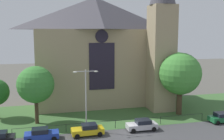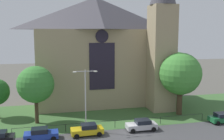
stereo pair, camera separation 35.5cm
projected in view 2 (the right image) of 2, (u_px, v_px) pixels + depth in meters
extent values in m
plane|color=#56544C|center=(113.00, 112.00, 44.87)|extent=(160.00, 160.00, 0.00)
cube|color=#424244|center=(135.00, 139.00, 33.31)|extent=(120.00, 8.00, 0.01)
cube|color=#3D6633|center=(115.00, 116.00, 42.94)|extent=(120.00, 20.00, 0.01)
cube|color=tan|center=(96.00, 66.00, 50.99)|extent=(22.00, 12.00, 14.00)
pyramid|color=#47444C|center=(96.00, 13.00, 49.61)|extent=(22.00, 12.00, 6.00)
cube|color=black|center=(102.00, 66.00, 45.06)|extent=(4.40, 0.16, 8.00)
cylinder|color=black|center=(102.00, 36.00, 44.36)|extent=(2.20, 0.15, 2.20)
cube|color=tan|center=(161.00, 59.00, 45.30)|extent=(4.00, 4.00, 18.00)
cylinder|color=black|center=(115.00, 121.00, 37.16)|extent=(27.51, 0.05, 0.05)
cylinder|color=black|center=(12.00, 133.00, 34.08)|extent=(0.07, 0.07, 1.10)
cylinder|color=black|center=(66.00, 128.00, 35.66)|extent=(0.07, 0.07, 1.10)
cylinder|color=black|center=(115.00, 124.00, 37.24)|extent=(0.06, 0.07, 1.10)
cylinder|color=black|center=(160.00, 121.00, 38.81)|extent=(0.06, 0.07, 1.10)
cylinder|color=black|center=(202.00, 117.00, 40.39)|extent=(0.07, 0.07, 1.10)
cylinder|color=#423021|center=(179.00, 102.00, 43.48)|extent=(0.90, 0.90, 4.23)
sphere|color=#428C38|center=(180.00, 74.00, 42.83)|extent=(6.85, 6.85, 6.85)
cylinder|color=#4C3823|center=(175.00, 91.00, 51.46)|extent=(0.59, 0.59, 4.31)
sphere|color=#387F33|center=(175.00, 68.00, 50.84)|extent=(6.29, 6.29, 6.29)
cylinder|color=#423021|center=(37.00, 111.00, 39.17)|extent=(0.56, 0.56, 3.85)
sphere|color=#387F33|center=(36.00, 84.00, 38.63)|extent=(5.42, 5.42, 5.42)
cylinder|color=#B2B2B7|center=(86.00, 101.00, 35.68)|extent=(0.16, 0.16, 8.47)
cylinder|color=#B2B2B7|center=(80.00, 71.00, 34.97)|extent=(1.40, 0.10, 0.10)
cylinder|color=#B2B2B7|center=(90.00, 71.00, 35.29)|extent=(1.40, 0.10, 0.10)
ellipsoid|color=white|center=(75.00, 72.00, 34.82)|extent=(0.57, 0.26, 0.20)
ellipsoid|color=white|center=(96.00, 71.00, 35.46)|extent=(0.57, 0.26, 0.20)
cylinder|color=black|center=(10.00, 138.00, 33.12)|extent=(0.65, 0.24, 0.64)
cube|color=#1E3899|center=(41.00, 135.00, 33.20)|extent=(4.21, 1.83, 0.70)
cube|color=black|center=(39.00, 130.00, 33.06)|extent=(2.01, 1.61, 0.55)
cylinder|color=black|center=(53.00, 133.00, 34.45)|extent=(0.64, 0.22, 0.64)
cylinder|color=black|center=(54.00, 139.00, 32.72)|extent=(0.64, 0.22, 0.64)
cylinder|color=black|center=(30.00, 136.00, 33.75)|extent=(0.64, 0.22, 0.64)
cube|color=gold|center=(87.00, 131.00, 34.66)|extent=(4.23, 1.87, 0.70)
cube|color=black|center=(88.00, 126.00, 34.63)|extent=(2.03, 1.63, 0.55)
cylinder|color=black|center=(77.00, 136.00, 33.48)|extent=(0.64, 0.23, 0.64)
cylinder|color=black|center=(75.00, 131.00, 35.21)|extent=(0.64, 0.23, 0.64)
cylinder|color=black|center=(99.00, 134.00, 34.20)|extent=(0.64, 0.23, 0.64)
cylinder|color=black|center=(97.00, 129.00, 35.93)|extent=(0.64, 0.23, 0.64)
cube|color=#B7B7BC|center=(141.00, 126.00, 36.45)|extent=(4.22, 1.84, 0.70)
cube|color=black|center=(143.00, 121.00, 36.41)|extent=(2.02, 1.62, 0.55)
cylinder|color=black|center=(133.00, 131.00, 35.30)|extent=(0.64, 0.23, 0.64)
cylinder|color=black|center=(129.00, 127.00, 37.04)|extent=(0.64, 0.23, 0.64)
cylinder|color=black|center=(154.00, 129.00, 35.95)|extent=(0.64, 0.23, 0.64)
cylinder|color=black|center=(149.00, 125.00, 37.69)|extent=(0.64, 0.23, 0.64)
cube|color=#196033|center=(223.00, 119.00, 39.57)|extent=(4.20, 1.81, 0.70)
cube|color=black|center=(222.00, 115.00, 39.43)|extent=(2.00, 1.60, 0.55)
cylinder|color=black|center=(211.00, 119.00, 40.14)|extent=(0.64, 0.22, 0.64)
cylinder|color=black|center=(218.00, 123.00, 38.40)|extent=(0.64, 0.22, 0.64)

